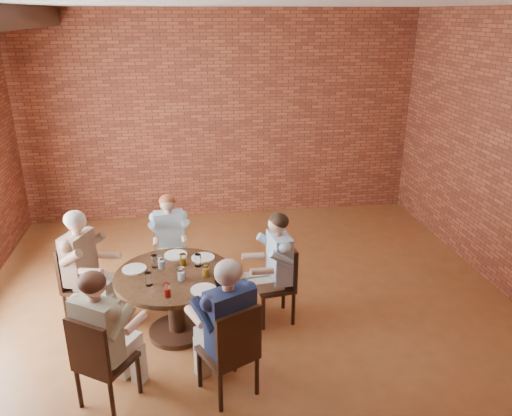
{
  "coord_description": "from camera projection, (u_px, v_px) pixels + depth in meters",
  "views": [
    {
      "loc": [
        -0.66,
        -4.7,
        3.32
      ],
      "look_at": [
        0.2,
        1.0,
        1.05
      ],
      "focal_mm": 35.0,
      "sensor_mm": 36.0,
      "label": 1
    }
  ],
  "objects": [
    {
      "name": "diner_d",
      "position": [
        104.0,
        338.0,
        4.34
      ],
      "size": [
        0.8,
        0.84,
        1.34
      ],
      "primitive_type": null,
      "rotation": [
        0.0,
        0.0,
        2.56
      ],
      "color": "gray",
      "rests_on": "floor"
    },
    {
      "name": "plate_b",
      "position": [
        176.0,
        255.0,
        5.65
      ],
      "size": [
        0.26,
        0.26,
        0.01
      ],
      "primitive_type": "cylinder",
      "color": "white",
      "rests_on": "dining_table"
    },
    {
      "name": "diner_b",
      "position": [
        170.0,
        243.0,
        6.26
      ],
      "size": [
        0.5,
        0.61,
        1.24
      ],
      "primitive_type": null,
      "rotation": [
        0.0,
        0.0,
        0.05
      ],
      "color": "#9DB8C8",
      "rests_on": "floor"
    },
    {
      "name": "ceiling",
      "position": [
        251.0,
        2.0,
        4.38
      ],
      "size": [
        7.0,
        7.0,
        0.0
      ],
      "primitive_type": "plane",
      "rotation": [
        3.14,
        0.0,
        0.0
      ],
      "color": "white",
      "rests_on": "wall_back"
    },
    {
      "name": "chair_e",
      "position": [
        233.0,
        349.0,
        4.44
      ],
      "size": [
        0.6,
        0.6,
        0.96
      ],
      "rotation": [
        0.0,
        0.0,
        3.59
      ],
      "color": "black",
      "rests_on": "floor"
    },
    {
      "name": "plate_a",
      "position": [
        203.0,
        258.0,
        5.58
      ],
      "size": [
        0.26,
        0.26,
        0.01
      ],
      "primitive_type": "cylinder",
      "color": "white",
      "rests_on": "dining_table"
    },
    {
      "name": "chair_d",
      "position": [
        99.0,
        359.0,
        4.33
      ],
      "size": [
        0.6,
        0.6,
        0.94
      ],
      "rotation": [
        0.0,
        0.0,
        2.56
      ],
      "color": "black",
      "rests_on": "floor"
    },
    {
      "name": "wall_back",
      "position": [
        221.0,
        117.0,
        8.23
      ],
      "size": [
        7.0,
        0.0,
        7.0
      ],
      "primitive_type": "plane",
      "rotation": [
        1.57,
        0.0,
        0.0
      ],
      "color": "brown",
      "rests_on": "ground"
    },
    {
      "name": "chair_a",
      "position": [
        281.0,
        279.0,
        5.64
      ],
      "size": [
        0.46,
        0.46,
        0.92
      ],
      "rotation": [
        0.0,
        0.0,
        -1.45
      ],
      "color": "black",
      "rests_on": "floor"
    },
    {
      "name": "diner_a",
      "position": [
        274.0,
        268.0,
        5.57
      ],
      "size": [
        0.68,
        0.58,
        1.3
      ],
      "primitive_type": null,
      "rotation": [
        0.0,
        0.0,
        -1.45
      ],
      "color": "teal",
      "rests_on": "floor"
    },
    {
      "name": "smartphone",
      "position": [
        218.0,
        283.0,
        5.07
      ],
      "size": [
        0.08,
        0.13,
        0.01
      ],
      "primitive_type": "cube",
      "rotation": [
        0.0,
        0.0,
        0.13
      ],
      "color": "black",
      "rests_on": "dining_table"
    },
    {
      "name": "glass_e",
      "position": [
        149.0,
        279.0,
        5.01
      ],
      "size": [
        0.07,
        0.07,
        0.14
      ],
      "primitive_type": "cylinder",
      "color": "white",
      "rests_on": "dining_table"
    },
    {
      "name": "plate_d",
      "position": [
        204.0,
        290.0,
        4.94
      ],
      "size": [
        0.26,
        0.26,
        0.01
      ],
      "primitive_type": "cylinder",
      "color": "white",
      "rests_on": "dining_table"
    },
    {
      "name": "diner_e",
      "position": [
        227.0,
        328.0,
        4.45
      ],
      "size": [
        0.8,
        0.86,
        1.38
      ],
      "primitive_type": null,
      "rotation": [
        0.0,
        0.0,
        3.59
      ],
      "color": "#172142",
      "rests_on": "floor"
    },
    {
      "name": "glass_h",
      "position": [
        206.0,
        270.0,
        5.18
      ],
      "size": [
        0.07,
        0.07,
        0.14
      ],
      "primitive_type": "cylinder",
      "color": "white",
      "rests_on": "dining_table"
    },
    {
      "name": "chair_c",
      "position": [
        80.0,
        280.0,
        5.61
      ],
      "size": [
        0.57,
        0.57,
        0.94
      ],
      "rotation": [
        0.0,
        0.0,
        1.17
      ],
      "color": "black",
      "rests_on": "floor"
    },
    {
      "name": "glass_b",
      "position": [
        183.0,
        260.0,
        5.39
      ],
      "size": [
        0.07,
        0.07,
        0.14
      ],
      "primitive_type": "cylinder",
      "color": "white",
      "rests_on": "dining_table"
    },
    {
      "name": "chair_b",
      "position": [
        171.0,
        250.0,
        6.38
      ],
      "size": [
        0.4,
        0.4,
        0.89
      ],
      "rotation": [
        0.0,
        0.0,
        0.05
      ],
      "color": "black",
      "rests_on": "floor"
    },
    {
      "name": "glass_d",
      "position": [
        161.0,
        262.0,
        5.34
      ],
      "size": [
        0.07,
        0.07,
        0.14
      ],
      "primitive_type": "cylinder",
      "color": "white",
      "rests_on": "dining_table"
    },
    {
      "name": "glass_c",
      "position": [
        154.0,
        261.0,
        5.37
      ],
      "size": [
        0.07,
        0.07,
        0.14
      ],
      "primitive_type": "cylinder",
      "color": "white",
      "rests_on": "dining_table"
    },
    {
      "name": "dining_table",
      "position": [
        175.0,
        292.0,
        5.33
      ],
      "size": [
        1.25,
        1.25,
        0.75
      ],
      "color": "black",
      "rests_on": "floor"
    },
    {
      "name": "glass_a",
      "position": [
        198.0,
        260.0,
        5.39
      ],
      "size": [
        0.07,
        0.07,
        0.14
      ],
      "primitive_type": "cylinder",
      "color": "white",
      "rests_on": "dining_table"
    },
    {
      "name": "diner_c",
      "position": [
        85.0,
        268.0,
        5.53
      ],
      "size": [
        0.82,
        0.75,
        1.34
      ],
      "primitive_type": null,
      "rotation": [
        0.0,
        0.0,
        1.17
      ],
      "color": "brown",
      "rests_on": "floor"
    },
    {
      "name": "floor",
      "position": [
        252.0,
        328.0,
        5.63
      ],
      "size": [
        7.0,
        7.0,
        0.0
      ],
      "primitive_type": "plane",
      "color": "brown",
      "rests_on": "ground"
    },
    {
      "name": "glass_f",
      "position": [
        167.0,
        290.0,
        4.81
      ],
      "size": [
        0.07,
        0.07,
        0.14
      ],
      "primitive_type": "cylinder",
      "color": "white",
      "rests_on": "dining_table"
    },
    {
      "name": "glass_g",
      "position": [
        181.0,
        274.0,
        5.1
      ],
      "size": [
        0.07,
        0.07,
        0.14
      ],
      "primitive_type": "cylinder",
      "color": "white",
      "rests_on": "dining_table"
    },
    {
      "name": "plate_c",
      "position": [
        134.0,
        269.0,
        5.34
      ],
      "size": [
        0.26,
        0.26,
        0.01
      ],
      "primitive_type": "cylinder",
      "color": "white",
      "rests_on": "dining_table"
    }
  ]
}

